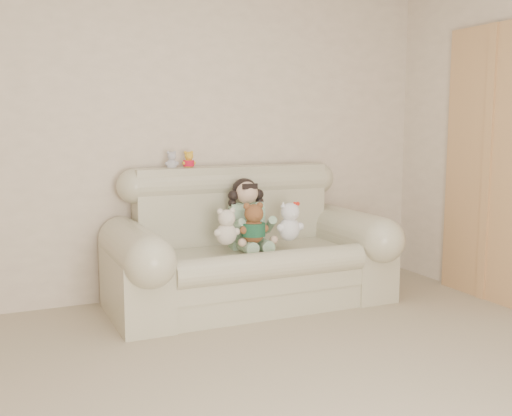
{
  "coord_description": "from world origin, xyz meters",
  "views": [
    {
      "loc": [
        -1.34,
        -2.15,
        1.37
      ],
      "look_at": [
        0.48,
        1.9,
        0.75
      ],
      "focal_mm": 43.17,
      "sensor_mm": 36.0,
      "label": 1
    }
  ],
  "objects": [
    {
      "name": "cream_teddy",
      "position": [
        0.24,
        1.89,
        0.66
      ],
      "size": [
        0.21,
        0.17,
        0.31
      ],
      "primitive_type": null,
      "rotation": [
        0.0,
        0.0,
        -0.08
      ],
      "color": "beige",
      "rests_on": "sofa"
    },
    {
      "name": "sofa",
      "position": [
        0.48,
        2.0,
        0.52
      ],
      "size": [
        2.1,
        0.95,
        1.03
      ],
      "primitive_type": null,
      "color": "beige",
      "rests_on": "floor"
    },
    {
      "name": "brown_teddy",
      "position": [
        0.44,
        1.87,
        0.67
      ],
      "size": [
        0.27,
        0.24,
        0.35
      ],
      "primitive_type": null,
      "rotation": [
        0.0,
        0.0,
        -0.4
      ],
      "color": "brown",
      "rests_on": "sofa"
    },
    {
      "name": "yellow_mini_bear",
      "position": [
        0.12,
        2.37,
        1.09
      ],
      "size": [
        0.13,
        0.12,
        0.17
      ],
      "primitive_type": null,
      "rotation": [
        0.0,
        0.0,
        0.4
      ],
      "color": "yellow",
      "rests_on": "sofa"
    },
    {
      "name": "door_panel",
      "position": [
        2.22,
        1.4,
        1.05
      ],
      "size": [
        0.06,
        0.9,
        2.1
      ],
      "primitive_type": "cube",
      "color": "tan",
      "rests_on": "floor"
    },
    {
      "name": "seated_child",
      "position": [
        0.48,
        2.08,
        0.69
      ],
      "size": [
        0.37,
        0.43,
        0.54
      ],
      "primitive_type": null,
      "rotation": [
        0.0,
        0.0,
        -0.12
      ],
      "color": "#2F7838",
      "rests_on": "sofa"
    },
    {
      "name": "wall_back",
      "position": [
        0.0,
        2.5,
        1.3
      ],
      "size": [
        4.5,
        0.0,
        4.5
      ],
      "primitive_type": "plane",
      "rotation": [
        1.57,
        0.0,
        0.0
      ],
      "color": "beige",
      "rests_on": "ground"
    },
    {
      "name": "white_cat",
      "position": [
        0.73,
        1.85,
        0.67
      ],
      "size": [
        0.26,
        0.23,
        0.34
      ],
      "primitive_type": null,
      "rotation": [
        0.0,
        0.0,
        0.3
      ],
      "color": "white",
      "rests_on": "sofa"
    },
    {
      "name": "grey_mini_plush",
      "position": [
        -0.01,
        2.37,
        1.1
      ],
      "size": [
        0.12,
        0.09,
        0.17
      ],
      "primitive_type": null,
      "rotation": [
        0.0,
        0.0,
        -0.09
      ],
      "color": "silver",
      "rests_on": "sofa"
    }
  ]
}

